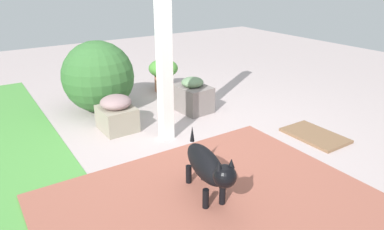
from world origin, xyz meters
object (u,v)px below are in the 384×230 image
Objects in this scene: stone_planter_nearest at (192,96)px; stone_planter_mid at (117,113)px; porch_pillar at (163,33)px; terracotta_pot_broad at (163,72)px; round_shrub at (98,77)px; dog at (208,166)px; doormat at (315,135)px.

stone_planter_mid is at bearing 91.52° from stone_planter_nearest.
porch_pillar reaches higher than stone_planter_mid.
stone_planter_mid is 0.89× the size of terracotta_pot_broad.
round_shrub reaches higher than terracotta_pot_broad.
round_shrub is 2.26m from dog.
terracotta_pot_broad is at bearing -5.79° from stone_planter_nearest.
stone_planter_mid is 0.72m from round_shrub.
terracotta_pot_broad is 0.66× the size of dog.
dog is at bearing -177.00° from stone_planter_mid.
porch_pillar is 1.90m from doormat.
terracotta_pot_broad is 2.33m from doormat.
dog is at bearing 99.07° from doormat.
stone_planter_mid is (-0.03, 1.00, -0.00)m from stone_planter_nearest.
dog is at bearing 166.42° from porch_pillar.
stone_planter_mid is 0.47× the size of round_shrub.
doormat is at bearing -141.15° from round_shrub.
stone_planter_nearest is at bearing -88.48° from stone_planter_mid.
doormat is (-1.32, -1.67, -0.18)m from stone_planter_mid.
doormat is (0.25, -1.58, -0.27)m from dog.
dog is (-1.10, 0.27, -0.81)m from porch_pillar.
dog reaches higher than stone_planter_nearest.
round_shrub is 1.37× the size of doormat.
terracotta_pot_broad is 2.70m from dog.
round_shrub is 1.88× the size of terracotta_pot_broad.
stone_planter_nearest is 0.90m from terracotta_pot_broad.
terracotta_pot_broad is 0.73× the size of doormat.
dog is (-1.57, -0.08, 0.09)m from stone_planter_mid.
round_shrub is at bearing 0.63° from dog.
stone_planter_nearest is (0.50, -0.66, -0.89)m from porch_pillar.
round_shrub is 2.60m from doormat.
stone_planter_nearest is 1.17m from round_shrub.
porch_pillar is 1.39m from dog.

